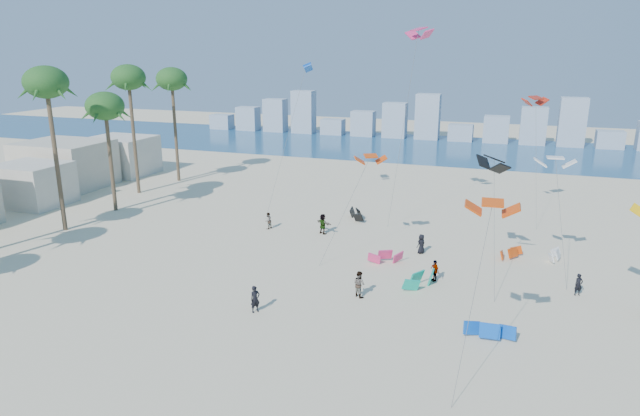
% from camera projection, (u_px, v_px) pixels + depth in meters
% --- Properties ---
extents(ground, '(220.00, 220.00, 0.00)m').
position_uv_depth(ground, '(172.00, 358.00, 30.20)').
color(ground, beige).
rests_on(ground, ground).
extents(ocean, '(220.00, 220.00, 0.00)m').
position_uv_depth(ocean, '(410.00, 147.00, 95.57)').
color(ocean, navy).
rests_on(ocean, ground).
extents(kitesurfer_near, '(0.73, 0.78, 1.78)m').
position_uv_depth(kitesurfer_near, '(255.00, 299.00, 35.30)').
color(kitesurfer_near, black).
rests_on(kitesurfer_near, ground).
extents(kitesurfer_mid, '(1.13, 1.07, 1.84)m').
position_uv_depth(kitesurfer_mid, '(359.00, 284.00, 37.53)').
color(kitesurfer_mid, gray).
rests_on(kitesurfer_mid, ground).
extents(kitesurfers_far, '(30.55, 10.10, 1.88)m').
position_uv_depth(kitesurfers_far, '(408.00, 248.00, 44.52)').
color(kitesurfers_far, black).
rests_on(kitesurfers_far, ground).
extents(grounded_kites, '(19.96, 22.79, 1.01)m').
position_uv_depth(grounded_kites, '(436.00, 262.00, 42.71)').
color(grounded_kites, '#E03171').
rests_on(grounded_kites, ground).
extents(flying_kites, '(39.80, 34.05, 18.69)m').
position_uv_depth(flying_kites, '(491.00, 115.00, 43.09)').
color(flying_kites, '#D9420B').
rests_on(flying_kites, ground).
extents(palm_row, '(6.11, 44.80, 14.95)m').
position_uv_depth(palm_row, '(41.00, 104.00, 49.05)').
color(palm_row, brown).
rests_on(palm_row, ground).
extents(beachfront_buildings, '(11.50, 43.00, 6.00)m').
position_uv_depth(beachfront_buildings, '(11.00, 182.00, 58.98)').
color(beachfront_buildings, beige).
rests_on(beachfront_buildings, ground).
extents(distant_skyline, '(85.00, 3.00, 8.40)m').
position_uv_depth(distant_skyline, '(414.00, 122.00, 104.18)').
color(distant_skyline, '#9EADBF').
rests_on(distant_skyline, ground).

